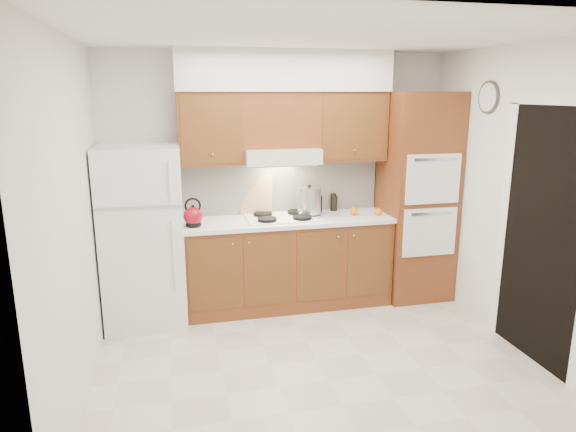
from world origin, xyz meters
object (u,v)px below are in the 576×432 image
at_px(fridge, 143,236).
at_px(oven_cabinet, 416,197).
at_px(stock_pot, 309,200).
at_px(kettle, 193,216).

distance_m(fridge, oven_cabinet, 2.86).
relative_size(fridge, stock_pot, 6.57).
bearing_deg(oven_cabinet, kettle, -177.70).
bearing_deg(fridge, oven_cabinet, 0.70).
relative_size(kettle, stock_pot, 0.70).
bearing_deg(oven_cabinet, stock_pot, 176.00).
xyz_separation_m(kettle, stock_pot, (1.20, 0.18, 0.06)).
relative_size(fridge, kettle, 9.37).
height_order(fridge, oven_cabinet, oven_cabinet).
bearing_deg(fridge, stock_pot, 3.99).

